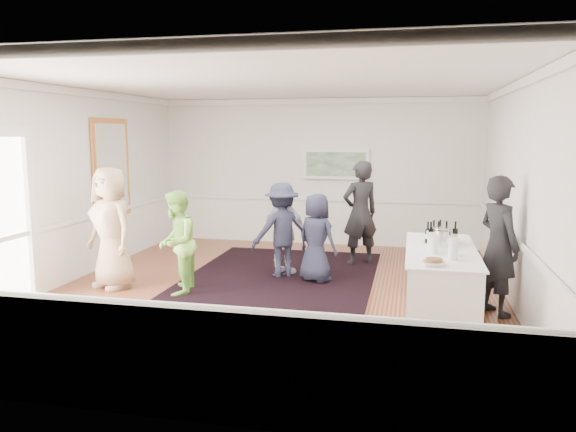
% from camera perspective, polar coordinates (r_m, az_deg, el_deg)
% --- Properties ---
extents(floor, '(8.00, 8.00, 0.00)m').
position_cam_1_polar(floor, '(8.81, -1.33, -7.73)').
color(floor, brown).
rests_on(floor, ground).
extents(ceiling, '(7.00, 8.00, 0.02)m').
position_cam_1_polar(ceiling, '(8.49, -1.41, 13.48)').
color(ceiling, white).
rests_on(ceiling, wall_back).
extents(wall_left, '(0.02, 8.00, 3.20)m').
position_cam_1_polar(wall_left, '(9.94, -21.39, 2.93)').
color(wall_left, white).
rests_on(wall_left, floor).
extents(wall_right, '(0.02, 8.00, 3.20)m').
position_cam_1_polar(wall_right, '(8.39, 22.54, 1.95)').
color(wall_right, white).
rests_on(wall_right, floor).
extents(wall_back, '(7.00, 0.02, 3.20)m').
position_cam_1_polar(wall_back, '(12.41, 3.06, 4.49)').
color(wall_back, white).
rests_on(wall_back, floor).
extents(wall_front, '(7.00, 0.02, 3.20)m').
position_cam_1_polar(wall_front, '(4.76, -12.98, -2.15)').
color(wall_front, white).
rests_on(wall_front, floor).
extents(wainscoting, '(7.00, 8.00, 1.00)m').
position_cam_1_polar(wainscoting, '(8.69, -1.34, -4.56)').
color(wainscoting, white).
rests_on(wainscoting, floor).
extents(mirror, '(0.05, 1.25, 1.85)m').
position_cam_1_polar(mirror, '(11.00, -17.48, 4.65)').
color(mirror, '#E68F43').
rests_on(mirror, wall_left).
extents(landscape_painting, '(1.44, 0.06, 0.66)m').
position_cam_1_polar(landscape_painting, '(12.29, 4.87, 5.27)').
color(landscape_painting, white).
rests_on(landscape_painting, wall_back).
extents(area_rug, '(3.15, 4.13, 0.02)m').
position_cam_1_polar(area_rug, '(9.80, -0.58, -6.01)').
color(area_rug, black).
rests_on(area_rug, floor).
extents(serving_table, '(0.90, 2.36, 0.96)m').
position_cam_1_polar(serving_table, '(7.68, 15.18, -6.74)').
color(serving_table, white).
rests_on(serving_table, floor).
extents(bartender, '(0.74, 0.83, 1.90)m').
position_cam_1_polar(bartender, '(8.08, 20.62, -2.84)').
color(bartender, black).
rests_on(bartender, floor).
extents(guest_tan, '(1.12, 0.97, 1.94)m').
position_cam_1_polar(guest_tan, '(9.28, -17.55, -1.17)').
color(guest_tan, tan).
rests_on(guest_tan, floor).
extents(guest_green, '(0.73, 0.87, 1.60)m').
position_cam_1_polar(guest_green, '(8.72, -11.26, -2.67)').
color(guest_green, '#88D153').
rests_on(guest_green, floor).
extents(guest_lilac, '(0.97, 0.67, 1.53)m').
position_cam_1_polar(guest_lilac, '(9.71, -0.35, -1.55)').
color(guest_lilac, silver).
rests_on(guest_lilac, floor).
extents(guest_dark_a, '(1.21, 1.08, 1.62)m').
position_cam_1_polar(guest_dark_a, '(9.57, -0.63, -1.44)').
color(guest_dark_a, '#212337').
rests_on(guest_dark_a, floor).
extents(guest_dark_b, '(0.85, 0.78, 1.95)m').
position_cam_1_polar(guest_dark_b, '(10.54, 7.34, 0.30)').
color(guest_dark_b, black).
rests_on(guest_dark_b, floor).
extents(guest_navy, '(0.85, 0.75, 1.47)m').
position_cam_1_polar(guest_navy, '(9.28, 2.91, -2.23)').
color(guest_navy, '#212337').
rests_on(guest_navy, floor).
extents(wine_bottles, '(0.45, 0.30, 0.31)m').
position_cam_1_polar(wine_bottles, '(8.02, 15.17, -1.49)').
color(wine_bottles, black).
rests_on(wine_bottles, serving_table).
extents(juice_pitchers, '(0.37, 0.64, 0.24)m').
position_cam_1_polar(juice_pitchers, '(7.23, 15.46, -2.86)').
color(juice_pitchers, '#60AA3C').
rests_on(juice_pitchers, serving_table).
extents(ice_bucket, '(0.26, 0.26, 0.25)m').
position_cam_1_polar(ice_bucket, '(7.77, 15.37, -2.12)').
color(ice_bucket, silver).
rests_on(ice_bucket, serving_table).
extents(nut_bowl, '(0.26, 0.26, 0.08)m').
position_cam_1_polar(nut_bowl, '(6.64, 14.61, -4.55)').
color(nut_bowl, white).
rests_on(nut_bowl, serving_table).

